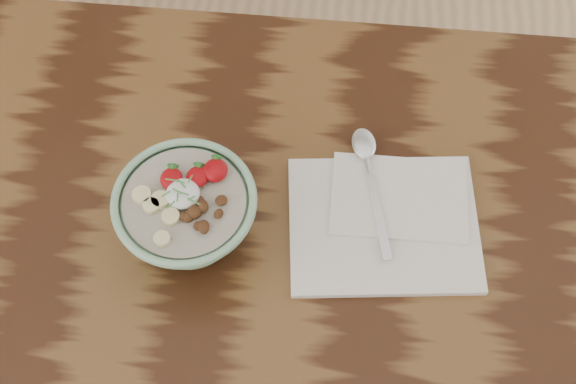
# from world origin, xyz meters

# --- Properties ---
(table) EXTENTS (1.60, 0.90, 0.75)m
(table) POSITION_xyz_m (0.00, 0.00, 0.66)
(table) COLOR #341A0D
(table) RESTS_ON ground
(breakfast_bowl) EXTENTS (0.17, 0.17, 0.11)m
(breakfast_bowl) POSITION_xyz_m (-0.02, 0.08, 0.81)
(breakfast_bowl) COLOR #88B791
(breakfast_bowl) RESTS_ON table
(napkin) EXTENTS (0.26, 0.22, 0.01)m
(napkin) POSITION_xyz_m (0.22, 0.13, 0.76)
(napkin) COLOR white
(napkin) RESTS_ON table
(spoon) EXTENTS (0.06, 0.19, 0.01)m
(spoon) POSITION_xyz_m (0.20, 0.20, 0.77)
(spoon) COLOR silver
(spoon) RESTS_ON napkin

